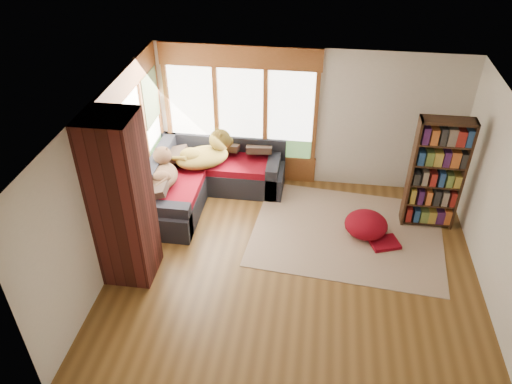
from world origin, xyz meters
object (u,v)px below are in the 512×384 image
(area_rug, at_px, (347,233))
(dog_brindle, at_px, (163,171))
(bookshelf, at_px, (436,175))
(brick_chimney, at_px, (122,201))
(sectional_sofa, at_px, (194,182))
(dog_tan, at_px, (207,153))
(pouf, at_px, (366,224))

(area_rug, height_order, dog_brindle, dog_brindle)
(bookshelf, bearing_deg, brick_chimney, -158.42)
(sectional_sofa, relative_size, dog_brindle, 2.43)
(sectional_sofa, xyz_separation_m, dog_brindle, (-0.41, -0.42, 0.46))
(brick_chimney, xyz_separation_m, dog_tan, (0.67, 2.24, -0.48))
(area_rug, xyz_separation_m, dog_brindle, (-3.18, 0.29, 0.76))
(area_rug, distance_m, pouf, 0.35)
(area_rug, bearing_deg, pouf, 4.20)
(sectional_sofa, bearing_deg, dog_brindle, -131.61)
(brick_chimney, xyz_separation_m, pouf, (3.51, 1.36, -1.10))
(brick_chimney, distance_m, pouf, 3.92)
(sectional_sofa, height_order, pouf, sectional_sofa)
(sectional_sofa, relative_size, bookshelf, 1.12)
(bookshelf, xyz_separation_m, dog_tan, (-3.87, 0.44, -0.17))
(sectional_sofa, distance_m, dog_tan, 0.59)
(dog_tan, bearing_deg, sectional_sofa, -172.28)
(area_rug, height_order, dog_tan, dog_tan)
(pouf, xyz_separation_m, dog_tan, (-2.84, 0.88, 0.62))
(pouf, relative_size, dog_tan, 0.62)
(pouf, xyz_separation_m, dog_brindle, (-3.47, 0.27, 0.56))
(sectional_sofa, relative_size, area_rug, 0.71)
(sectional_sofa, distance_m, bookshelf, 4.16)
(pouf, distance_m, dog_brindle, 3.53)
(bookshelf, distance_m, dog_brindle, 4.51)
(brick_chimney, height_order, bookshelf, brick_chimney)
(brick_chimney, xyz_separation_m, dog_brindle, (0.04, 1.63, -0.54))
(sectional_sofa, height_order, area_rug, sectional_sofa)
(area_rug, distance_m, dog_brindle, 3.28)
(brick_chimney, height_order, dog_brindle, brick_chimney)
(brick_chimney, distance_m, area_rug, 3.72)
(sectional_sofa, distance_m, area_rug, 2.88)
(area_rug, bearing_deg, brick_chimney, -157.41)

